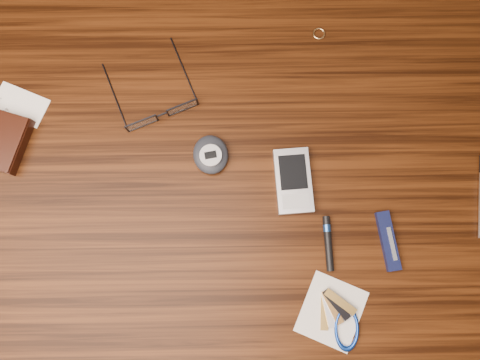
{
  "coord_description": "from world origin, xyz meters",
  "views": [
    {
      "loc": [
        0.03,
        -0.11,
        1.5
      ],
      "look_at": [
        0.03,
        0.02,
        0.76
      ],
      "focal_mm": 35.0,
      "sensor_mm": 36.0,
      "label": 1
    }
  ],
  "objects_px": {
    "desk": "(224,202)",
    "pda_phone": "(293,181)",
    "pocket_knife": "(388,241)",
    "notepad_keys": "(339,319)",
    "pedometer": "(211,155)",
    "eyeglasses": "(161,111)"
  },
  "relations": [
    {
      "from": "desk",
      "to": "pda_phone",
      "type": "relative_size",
      "value": 9.16
    },
    {
      "from": "pedometer",
      "to": "pda_phone",
      "type": "bearing_deg",
      "value": -18.27
    },
    {
      "from": "pda_phone",
      "to": "notepad_keys",
      "type": "relative_size",
      "value": 0.86
    },
    {
      "from": "pedometer",
      "to": "desk",
      "type": "bearing_deg",
      "value": -74.39
    },
    {
      "from": "desk",
      "to": "eyeglasses",
      "type": "distance_m",
      "value": 0.21
    },
    {
      "from": "desk",
      "to": "notepad_keys",
      "type": "xyz_separation_m",
      "value": [
        0.18,
        -0.2,
        0.11
      ]
    },
    {
      "from": "desk",
      "to": "pedometer",
      "type": "relative_size",
      "value": 13.44
    },
    {
      "from": "desk",
      "to": "pda_phone",
      "type": "bearing_deg",
      "value": 9.46
    },
    {
      "from": "pedometer",
      "to": "pocket_knife",
      "type": "bearing_deg",
      "value": -26.86
    },
    {
      "from": "desk",
      "to": "pocket_knife",
      "type": "height_order",
      "value": "pocket_knife"
    },
    {
      "from": "pedometer",
      "to": "eyeglasses",
      "type": "bearing_deg",
      "value": 138.02
    },
    {
      "from": "eyeglasses",
      "to": "pedometer",
      "type": "bearing_deg",
      "value": -41.98
    },
    {
      "from": "pda_phone",
      "to": "pedometer",
      "type": "distance_m",
      "value": 0.14
    },
    {
      "from": "eyeglasses",
      "to": "pocket_knife",
      "type": "height_order",
      "value": "eyeglasses"
    },
    {
      "from": "pda_phone",
      "to": "pedometer",
      "type": "height_order",
      "value": "pedometer"
    },
    {
      "from": "pda_phone",
      "to": "pocket_knife",
      "type": "distance_m",
      "value": 0.18
    },
    {
      "from": "eyeglasses",
      "to": "pda_phone",
      "type": "bearing_deg",
      "value": -28.72
    },
    {
      "from": "pda_phone",
      "to": "pocket_knife",
      "type": "relative_size",
      "value": 1.14
    },
    {
      "from": "pda_phone",
      "to": "pocket_knife",
      "type": "xyz_separation_m",
      "value": [
        0.15,
        -0.1,
        -0.0
      ]
    },
    {
      "from": "eyeglasses",
      "to": "pda_phone",
      "type": "relative_size",
      "value": 1.54
    },
    {
      "from": "eyeglasses",
      "to": "pda_phone",
      "type": "distance_m",
      "value": 0.25
    },
    {
      "from": "pda_phone",
      "to": "pocket_knife",
      "type": "height_order",
      "value": "pda_phone"
    }
  ]
}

